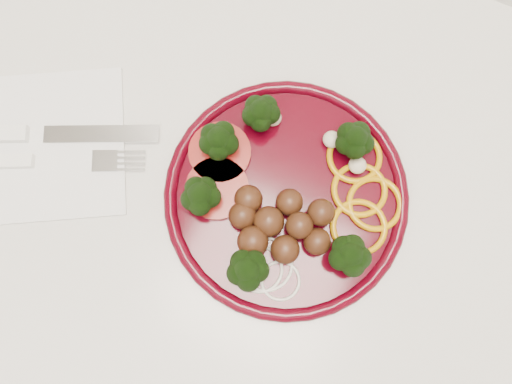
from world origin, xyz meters
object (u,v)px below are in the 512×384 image
at_px(knife, 22,134).
at_px(fork, 16,161).
at_px(napkin, 47,145).
at_px(plate, 283,196).

height_order(knife, fork, knife).
bearing_deg(napkin, fork, -122.32).
height_order(napkin, fork, fork).
height_order(napkin, knife, knife).
bearing_deg(plate, knife, -170.20).
bearing_deg(fork, plate, -8.54).
distance_m(knife, fork, 0.03).
xyz_separation_m(plate, knife, (-0.28, -0.05, -0.01)).
distance_m(plate, fork, 0.29).
xyz_separation_m(napkin, knife, (-0.03, -0.00, 0.01)).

